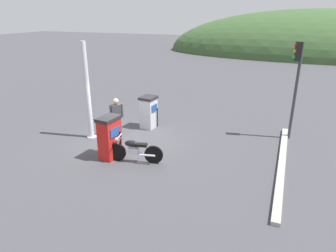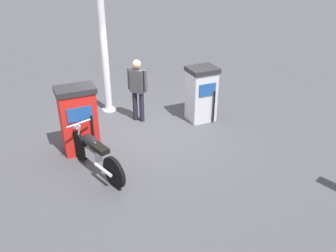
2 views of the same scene
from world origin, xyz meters
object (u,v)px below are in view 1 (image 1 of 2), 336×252
object	(u,v)px
fuel_pump_near	(110,137)
canopy_support_pole	(88,94)
fuel_pump_far	(149,112)
attendant_person	(117,115)
roadside_traffic_light	(296,75)
motorcycle_near_pump	(134,150)

from	to	relation	value
fuel_pump_near	canopy_support_pole	distance (m)	2.51
fuel_pump_far	canopy_support_pole	world-z (taller)	canopy_support_pole
attendant_person	roadside_traffic_light	size ratio (longest dim) A/B	0.43
roadside_traffic_light	motorcycle_near_pump	bearing A→B (deg)	-139.05
canopy_support_pole	fuel_pump_far	bearing A→B (deg)	48.01
fuel_pump_far	attendant_person	world-z (taller)	attendant_person
attendant_person	roadside_traffic_light	world-z (taller)	roadside_traffic_light
attendant_person	roadside_traffic_light	xyz separation A→B (m)	(6.81, 2.53, 1.73)
attendant_person	canopy_support_pole	world-z (taller)	canopy_support_pole
attendant_person	canopy_support_pole	size ratio (longest dim) A/B	0.42
attendant_person	fuel_pump_near	bearing A→B (deg)	-67.02
roadside_traffic_light	fuel_pump_near	bearing A→B (deg)	-144.15
fuel_pump_far	canopy_support_pole	distance (m)	2.92
motorcycle_near_pump	canopy_support_pole	size ratio (longest dim) A/B	0.49
fuel_pump_near	roadside_traffic_light	xyz separation A→B (m)	(6.03, 4.36, 1.91)
fuel_pump_far	canopy_support_pole	xyz separation A→B (m)	(-1.79, -1.99, 1.18)
fuel_pump_far	motorcycle_near_pump	world-z (taller)	fuel_pump_far
motorcycle_near_pump	canopy_support_pole	distance (m)	3.43
canopy_support_pole	attendant_person	bearing A→B (deg)	25.49
fuel_pump_near	motorcycle_near_pump	bearing A→B (deg)	-0.71
fuel_pump_far	roadside_traffic_light	distance (m)	6.42
motorcycle_near_pump	attendant_person	world-z (taller)	attendant_person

